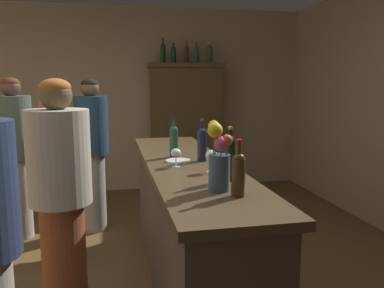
# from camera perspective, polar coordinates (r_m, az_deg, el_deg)

# --- Properties ---
(wall_back) EXTENTS (5.57, 0.12, 2.64)m
(wall_back) POSITION_cam_1_polar(r_m,az_deg,el_deg) (5.84, -10.77, 6.22)
(wall_back) COLOR tan
(wall_back) RESTS_ON ground
(bar_counter) EXTENTS (0.60, 2.63, 1.01)m
(bar_counter) POSITION_cam_1_polar(r_m,az_deg,el_deg) (3.04, -0.59, -11.95)
(bar_counter) COLOR #4C3E34
(bar_counter) RESTS_ON ground
(display_cabinet) EXTENTS (1.06, 0.40, 1.84)m
(display_cabinet) POSITION_cam_1_polar(r_m,az_deg,el_deg) (5.69, -0.88, 2.63)
(display_cabinet) COLOR brown
(display_cabinet) RESTS_ON ground
(wine_bottle_merlot) EXTENTS (0.07, 0.07, 0.32)m
(wine_bottle_merlot) POSITION_cam_1_polar(r_m,az_deg,el_deg) (2.93, 1.46, 0.19)
(wine_bottle_merlot) COLOR #1B2133
(wine_bottle_merlot) RESTS_ON bar_counter
(wine_bottle_chardonnay) EXTENTS (0.07, 0.07, 0.30)m
(wine_bottle_chardonnay) POSITION_cam_1_polar(r_m,az_deg,el_deg) (2.05, 6.72, -4.07)
(wine_bottle_chardonnay) COLOR #492F14
(wine_bottle_chardonnay) RESTS_ON bar_counter
(wine_bottle_rose) EXTENTS (0.07, 0.07, 0.31)m
(wine_bottle_rose) POSITION_cam_1_polar(r_m,az_deg,el_deg) (3.09, -2.64, 0.64)
(wine_bottle_rose) COLOR #234730
(wine_bottle_rose) RESTS_ON bar_counter
(wine_bottle_pinot) EXTENTS (0.07, 0.07, 0.33)m
(wine_bottle_pinot) POSITION_cam_1_polar(r_m,az_deg,el_deg) (2.36, 5.50, -1.74)
(wine_bottle_pinot) COLOR black
(wine_bottle_pinot) RESTS_ON bar_counter
(wine_glass_front) EXTENTS (0.07, 0.07, 0.13)m
(wine_glass_front) POSITION_cam_1_polar(r_m,az_deg,el_deg) (2.73, -2.34, -1.44)
(wine_glass_front) COLOR white
(wine_glass_front) RESTS_ON bar_counter
(wine_glass_mid) EXTENTS (0.08, 0.08, 0.15)m
(wine_glass_mid) POSITION_cam_1_polar(r_m,az_deg,el_deg) (2.58, 2.83, -1.77)
(wine_glass_mid) COLOR white
(wine_glass_mid) RESTS_ON bar_counter
(flower_arrangement) EXTENTS (0.13, 0.13, 0.38)m
(flower_arrangement) POSITION_cam_1_polar(r_m,az_deg,el_deg) (2.13, 3.94, -2.01)
(flower_arrangement) COLOR #3C5B6C
(flower_arrangement) RESTS_ON bar_counter
(cheese_plate) EXTENTS (0.19, 0.19, 0.01)m
(cheese_plate) POSITION_cam_1_polar(r_m,az_deg,el_deg) (2.93, -2.01, -2.44)
(cheese_plate) COLOR white
(cheese_plate) RESTS_ON bar_counter
(display_bottle_left) EXTENTS (0.07, 0.07, 0.35)m
(display_bottle_left) POSITION_cam_1_polar(r_m,az_deg,el_deg) (5.61, -4.22, 13.13)
(display_bottle_left) COLOR #1B3818
(display_bottle_left) RESTS_ON display_cabinet
(display_bottle_midleft) EXTENTS (0.08, 0.08, 0.28)m
(display_bottle_midleft) POSITION_cam_1_polar(r_m,az_deg,el_deg) (5.63, -2.71, 12.88)
(display_bottle_midleft) COLOR #183921
(display_bottle_midleft) RESTS_ON display_cabinet
(display_bottle_center) EXTENTS (0.06, 0.06, 0.32)m
(display_bottle_center) POSITION_cam_1_polar(r_m,az_deg,el_deg) (5.67, -0.79, 12.99)
(display_bottle_center) COLOR #492712
(display_bottle_center) RESTS_ON display_cabinet
(display_bottle_midright) EXTENTS (0.07, 0.07, 0.29)m
(display_bottle_midright) POSITION_cam_1_polar(r_m,az_deg,el_deg) (5.69, 0.62, 12.86)
(display_bottle_midright) COLOR #2D4834
(display_bottle_midright) RESTS_ON display_cabinet
(display_bottle_right) EXTENTS (0.08, 0.08, 0.30)m
(display_bottle_right) POSITION_cam_1_polar(r_m,az_deg,el_deg) (5.74, 2.55, 12.94)
(display_bottle_right) COLOR #2A4E26
(display_bottle_right) RESTS_ON display_cabinet
(patron_redhead) EXTENTS (0.33, 0.33, 1.52)m
(patron_redhead) POSITION_cam_1_polar(r_m,az_deg,el_deg) (3.60, -19.18, -3.53)
(patron_redhead) COLOR brown
(patron_redhead) RESTS_ON ground
(patron_tall) EXTENTS (0.35, 0.35, 1.62)m
(patron_tall) POSITION_cam_1_polar(r_m,az_deg,el_deg) (4.29, -14.23, -0.69)
(patron_tall) COLOR gray
(patron_tall) RESTS_ON ground
(patron_in_navy) EXTENTS (0.40, 0.40, 1.62)m
(patron_in_navy) POSITION_cam_1_polar(r_m,az_deg,el_deg) (2.70, -18.44, -6.90)
(patron_in_navy) COLOR brown
(patron_in_navy) RESTS_ON ground
(patron_by_cabinet) EXTENTS (0.36, 0.36, 1.64)m
(patron_by_cabinet) POSITION_cam_1_polar(r_m,az_deg,el_deg) (4.33, -24.22, -1.08)
(patron_by_cabinet) COLOR #9D958B
(patron_by_cabinet) RESTS_ON ground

